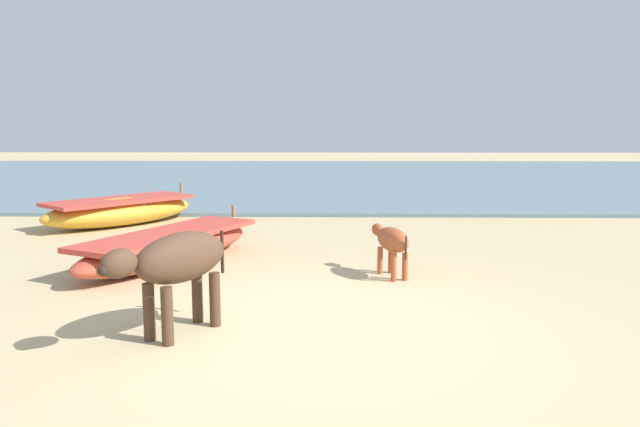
{
  "coord_description": "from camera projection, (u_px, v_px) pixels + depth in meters",
  "views": [
    {
      "loc": [
        0.07,
        -5.59,
        1.95
      ],
      "look_at": [
        -0.09,
        3.72,
        0.6
      ],
      "focal_mm": 33.7,
      "sensor_mm": 36.0,
      "label": 1
    }
  ],
  "objects": [
    {
      "name": "fishing_boat_4",
      "position": [
        170.0,
        246.0,
        8.58
      ],
      "size": [
        2.36,
        3.52,
        0.66
      ],
      "rotation": [
        0.0,
        0.0,
        1.12
      ],
      "color": "#B74733",
      "rests_on": "ground"
    },
    {
      "name": "sea_water",
      "position": [
        328.0,
        177.0,
        22.9
      ],
      "size": [
        60.0,
        20.0,
        0.08
      ],
      "primitive_type": "cube",
      "color": "slate",
      "rests_on": "ground"
    },
    {
      "name": "fishing_boat_1",
      "position": [
        120.0,
        211.0,
        11.93
      ],
      "size": [
        2.91,
        3.14,
        0.74
      ],
      "rotation": [
        0.0,
        0.0,
        0.86
      ],
      "color": "gold",
      "rests_on": "ground"
    },
    {
      "name": "cow_adult_dark",
      "position": [
        177.0,
        262.0,
        5.59
      ],
      "size": [
        1.02,
        1.39,
        0.97
      ],
      "rotation": [
        0.0,
        0.0,
        4.16
      ],
      "color": "#4C3323",
      "rests_on": "ground"
    },
    {
      "name": "calf_near_rust",
      "position": [
        391.0,
        241.0,
        7.82
      ],
      "size": [
        0.52,
        0.99,
        0.66
      ],
      "rotation": [
        0.0,
        0.0,
        1.91
      ],
      "color": "#9E4C28",
      "rests_on": "ground"
    },
    {
      "name": "ground",
      "position": [
        322.0,
        330.0,
        5.81
      ],
      "size": [
        80.0,
        80.0,
        0.0
      ],
      "primitive_type": "plane",
      "color": "tan"
    }
  ]
}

